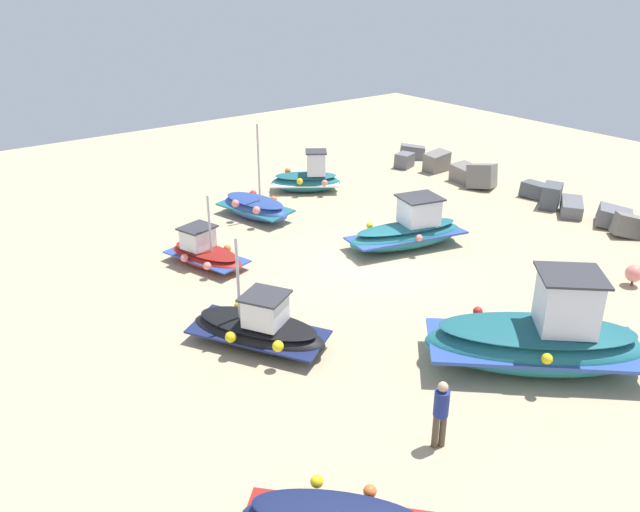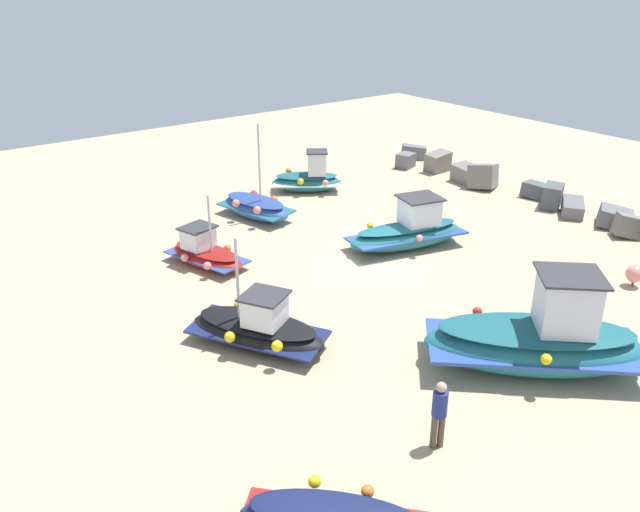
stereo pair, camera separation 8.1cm
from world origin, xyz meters
TOP-DOWN VIEW (x-y plane):
  - ground_plane at (0.00, 0.00)m, footprint 47.27×47.27m
  - fishing_boat_0 at (-0.36, 2.01)m, footprint 2.65×4.67m
  - fishing_boat_1 at (7.16, -0.88)m, footprint 5.27×5.46m
  - fishing_boat_2 at (-3.44, -4.50)m, footprint 3.29×2.05m
  - fishing_boat_4 at (-6.26, -0.73)m, footprint 3.54×2.05m
  - fishing_boat_5 at (2.04, -5.85)m, footprint 4.08×3.15m
  - fishing_boat_6 at (-7.72, 2.97)m, footprint 2.83×3.26m
  - person_walking at (7.73, -5.04)m, footprint 0.32×0.32m
  - breakwater_rocks at (0.05, 9.73)m, footprint 19.50×3.01m
  - mooring_buoy_0 at (6.23, 5.47)m, footprint 0.55×0.55m

SIDE VIEW (x-z plane):
  - ground_plane at x=0.00m, z-range 0.00..0.00m
  - breakwater_rocks at x=0.05m, z-range -0.28..1.12m
  - mooring_buoy_0 at x=6.23m, z-range 0.07..0.77m
  - fishing_boat_2 at x=-3.44m, z-range -0.84..1.70m
  - fishing_boat_4 at x=-6.26m, z-range -1.49..2.39m
  - fishing_boat_5 at x=2.04m, z-range -1.02..2.03m
  - fishing_boat_6 at x=-7.72m, z-range -0.36..1.53m
  - fishing_boat_0 at x=-0.36m, z-range -0.35..1.57m
  - fishing_boat_1 at x=7.16m, z-range -0.52..2.12m
  - person_walking at x=7.73m, z-range 0.12..1.73m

